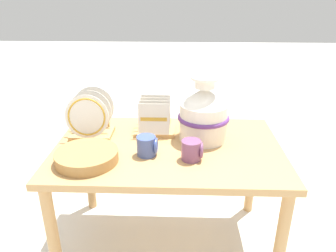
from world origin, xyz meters
TOP-DOWN VIEW (x-y plane):
  - ground_plane at (0.00, 0.00)m, footprint 14.00×14.00m
  - display_table at (0.00, 0.00)m, footprint 1.15×0.74m
  - ceramic_vase at (0.18, 0.09)m, footprint 0.27×0.27m
  - dish_rack_round_plates at (-0.41, 0.10)m, footprint 0.23×0.19m
  - dish_rack_square_plates at (-0.08, 0.17)m, footprint 0.22×0.18m
  - wicker_charger_stack at (-0.37, -0.17)m, footprint 0.29×0.29m
  - mug_cobalt_glaze at (-0.10, -0.10)m, footprint 0.10×0.09m
  - mug_plum_glaze at (0.12, -0.13)m, footprint 0.10×0.09m

SIDE VIEW (x-z plane):
  - ground_plane at x=0.00m, z-range 0.00..0.00m
  - display_table at x=0.00m, z-range 0.24..0.87m
  - wicker_charger_stack at x=-0.37m, z-range 0.63..0.69m
  - mug_cobalt_glaze at x=-0.10m, z-range 0.63..0.73m
  - mug_plum_glaze at x=0.12m, z-range 0.63..0.73m
  - dish_rack_square_plates at x=-0.08m, z-range 0.60..0.79m
  - dish_rack_round_plates at x=-0.41m, z-range 0.60..0.85m
  - ceramic_vase at x=0.18m, z-range 0.61..0.96m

